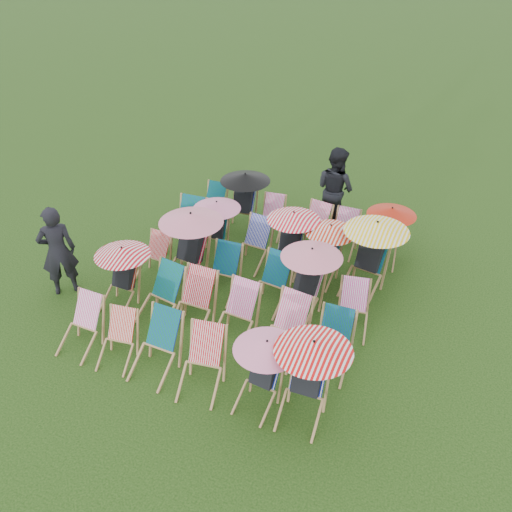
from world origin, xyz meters
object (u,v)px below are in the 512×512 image
at_px(deckchair_5, 306,379).
at_px(person_left, 58,251).
at_px(deckchair_0, 80,326).
at_px(deckchair_29, 387,234).
at_px(person_rear, 335,189).

height_order(deckchair_5, person_left, person_left).
height_order(deckchair_0, deckchair_29, deckchair_29).
xyz_separation_m(deckchair_0, deckchair_29, (4.02, 4.69, 0.18)).
relative_size(deckchair_0, deckchair_29, 0.76).
distance_m(deckchair_5, deckchair_29, 4.54).
relative_size(deckchair_0, deckchair_5, 0.67).
bearing_deg(deckchair_0, deckchair_5, 3.47).
bearing_deg(person_rear, deckchair_29, 174.71).
distance_m(deckchair_29, person_left, 6.42).
height_order(deckchair_0, person_left, person_left).
relative_size(deckchair_29, person_rear, 0.61).
distance_m(deckchair_0, person_rear, 6.16).
bearing_deg(deckchair_5, deckchair_29, 86.36).
distance_m(deckchair_5, person_left, 5.32).
bearing_deg(deckchair_29, person_left, -154.37).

